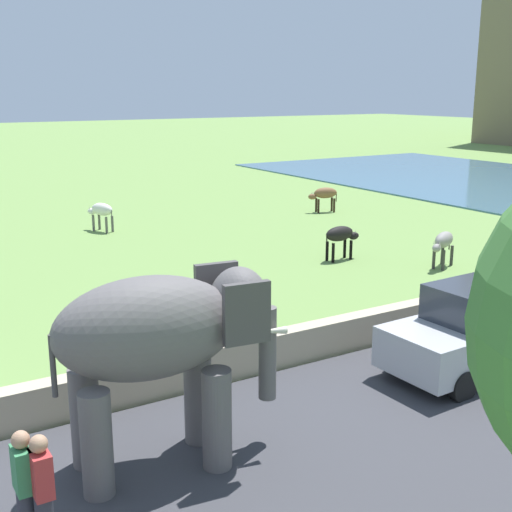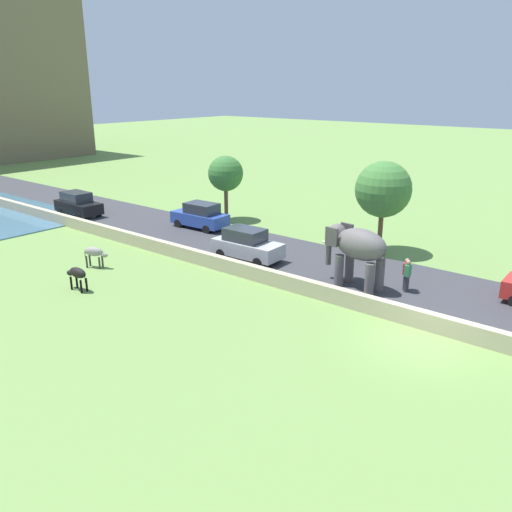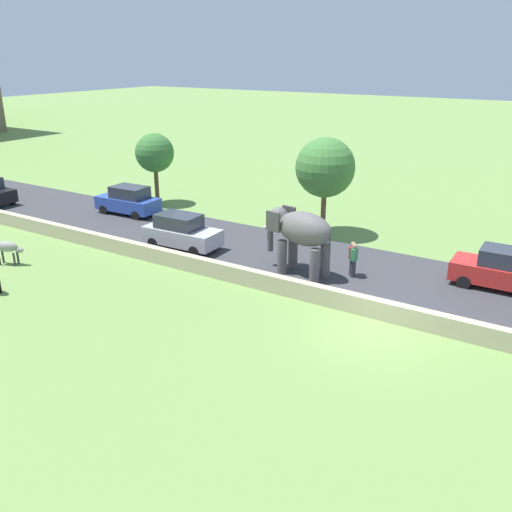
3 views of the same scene
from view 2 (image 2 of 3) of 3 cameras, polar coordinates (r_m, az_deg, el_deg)
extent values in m
plane|color=#6B8E47|center=(21.30, 17.42, -8.90)|extent=(220.00, 220.00, 0.00)
cube|color=#38383D|center=(36.29, -9.67, 2.94)|extent=(7.00, 120.00, 0.06)
cube|color=tan|center=(32.38, -12.36, 1.56)|extent=(0.40, 110.00, 0.76)
ellipsoid|color=#605B5B|center=(25.11, 11.35, 1.24)|extent=(1.73, 2.85, 1.50)
cylinder|color=#605B5B|center=(25.72, 9.02, -1.59)|extent=(0.44, 0.44, 1.60)
cylinder|color=#605B5B|center=(26.36, 10.13, -1.16)|extent=(0.44, 0.44, 1.60)
cylinder|color=#605B5B|center=(24.77, 12.23, -2.56)|extent=(0.44, 0.44, 1.60)
cylinder|color=#605B5B|center=(25.44, 13.31, -2.09)|extent=(0.44, 0.44, 1.60)
ellipsoid|color=#605B5B|center=(25.86, 8.81, 2.31)|extent=(1.10, 1.02, 1.10)
cube|color=#484444|center=(25.31, 8.23, 2.08)|extent=(0.21, 0.71, 0.90)
cube|color=#484444|center=(26.23, 9.85, 2.57)|extent=(0.21, 0.71, 0.90)
cylinder|color=#605B5B|center=(26.38, 7.91, 0.66)|extent=(0.28, 0.28, 1.50)
cone|color=silver|center=(26.05, 7.77, 1.47)|extent=(0.19, 0.57, 0.17)
cone|color=silver|center=(26.38, 8.37, 1.66)|extent=(0.19, 0.57, 0.17)
cylinder|color=#484444|center=(24.53, 13.81, -0.20)|extent=(0.08, 0.08, 0.90)
cylinder|color=#33333D|center=(25.95, 15.93, -2.79)|extent=(0.22, 0.22, 0.85)
cube|color=#B73333|center=(25.71, 16.07, -1.32)|extent=(0.36, 0.22, 0.56)
sphere|color=tan|center=(25.59, 16.14, -0.50)|extent=(0.22, 0.22, 0.22)
cylinder|color=#33333D|center=(25.71, 16.06, -3.00)|extent=(0.22, 0.22, 0.85)
cube|color=#388451|center=(25.47, 16.20, -1.52)|extent=(0.36, 0.22, 0.56)
sphere|color=tan|center=(25.35, 16.28, -0.69)|extent=(0.22, 0.22, 0.22)
cube|color=black|center=(41.48, -18.74, 5.09)|extent=(1.76, 4.03, 0.80)
cube|color=#2D333D|center=(41.49, -18.99, 6.13)|extent=(1.48, 2.22, 0.70)
cylinder|color=black|center=(40.90, -16.76, 4.53)|extent=(0.19, 0.60, 0.60)
cylinder|color=black|center=(40.07, -18.67, 4.07)|extent=(0.19, 0.60, 0.60)
cylinder|color=black|center=(43.06, -18.70, 4.99)|extent=(0.19, 0.60, 0.60)
cylinder|color=black|center=(42.27, -20.55, 4.56)|extent=(0.19, 0.60, 0.60)
cube|color=#2D4CA8|center=(36.00, -6.13, 4.07)|extent=(1.87, 4.07, 0.80)
cube|color=#2D333D|center=(35.70, -5.93, 5.20)|extent=(1.54, 2.26, 0.70)
cylinder|color=black|center=(36.42, -8.48, 3.49)|extent=(0.21, 0.61, 0.60)
cylinder|color=black|center=(37.54, -6.75, 4.00)|extent=(0.21, 0.61, 0.60)
cylinder|color=black|center=(34.68, -5.42, 2.87)|extent=(0.21, 0.61, 0.60)
cylinder|color=black|center=(35.85, -3.70, 3.42)|extent=(0.21, 0.61, 0.60)
cube|color=#B7B7BC|center=(29.26, -0.90, 0.87)|extent=(1.84, 4.06, 0.80)
cube|color=#2D333D|center=(29.17, -1.22, 2.35)|extent=(1.52, 2.25, 0.70)
cylinder|color=black|center=(29.27, 2.08, 0.04)|extent=(0.20, 0.61, 0.60)
cylinder|color=black|center=(28.02, 0.19, -0.77)|extent=(0.20, 0.61, 0.60)
cylinder|color=black|center=(30.76, -1.88, 0.95)|extent=(0.20, 0.61, 0.60)
cylinder|color=black|center=(29.58, -3.85, 0.21)|extent=(0.20, 0.61, 0.60)
ellipsoid|color=gray|center=(29.31, -17.26, 0.47)|extent=(0.85, 1.18, 0.50)
cylinder|color=#373533|center=(29.40, -16.37, -0.57)|extent=(0.10, 0.10, 0.65)
cylinder|color=#373533|center=(29.16, -16.68, -0.75)|extent=(0.10, 0.10, 0.65)
cylinder|color=#373533|center=(29.80, -17.63, -0.44)|extent=(0.10, 0.10, 0.65)
cylinder|color=#373533|center=(29.56, -17.95, -0.62)|extent=(0.10, 0.10, 0.65)
ellipsoid|color=gray|center=(29.03, -16.18, 0.09)|extent=(0.38, 0.46, 0.26)
cone|color=beige|center=(29.05, -16.12, 0.46)|extent=(0.04, 0.04, 0.12)
cone|color=beige|center=(28.90, -16.30, 0.36)|extent=(0.04, 0.04, 0.12)
cylinder|color=#373533|center=(29.65, -18.11, 0.18)|extent=(0.04, 0.04, 0.45)
ellipsoid|color=black|center=(26.24, -18.84, -1.73)|extent=(0.49, 1.12, 0.50)
cylinder|color=black|center=(26.66, -19.46, -2.81)|extent=(0.10, 0.10, 0.65)
cylinder|color=black|center=(26.82, -18.93, -2.63)|extent=(0.10, 0.10, 0.65)
cylinder|color=black|center=(26.06, -18.50, -3.19)|extent=(0.10, 0.10, 0.65)
cylinder|color=black|center=(26.22, -17.95, -3.00)|extent=(0.10, 0.10, 0.65)
ellipsoid|color=black|center=(26.79, -19.59, -1.75)|extent=(0.26, 0.41, 0.26)
cone|color=beige|center=(26.69, -19.79, -1.46)|extent=(0.04, 0.04, 0.12)
cone|color=beige|center=(26.79, -19.47, -1.36)|extent=(0.04, 0.04, 0.12)
cylinder|color=black|center=(25.89, -18.11, -2.40)|extent=(0.04, 0.04, 0.45)
cylinder|color=brown|center=(31.44, 13.36, 2.73)|extent=(0.28, 0.28, 2.59)
sphere|color=#427A38|center=(30.91, 13.69, 7.06)|extent=(3.21, 3.21, 3.21)
cylinder|color=brown|center=(38.15, -3.27, 5.80)|extent=(0.28, 0.28, 2.50)
sphere|color=#387033|center=(37.75, -3.32, 8.96)|extent=(2.51, 2.51, 2.51)
camera|label=1|loc=(31.13, 24.88, 9.37)|focal=47.25mm
camera|label=3|loc=(0.93, 2.36, 28.12)|focal=38.66mm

